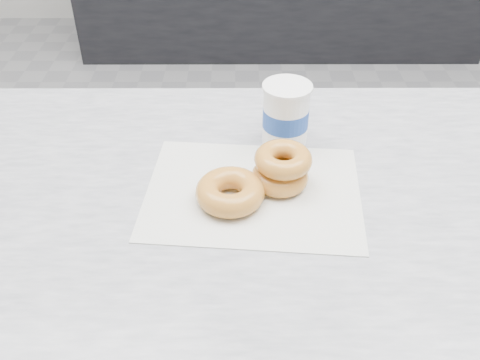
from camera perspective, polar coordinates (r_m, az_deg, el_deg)
The scene contains 5 objects.
ground at distance 1.91m, azimuth 7.80°, elevation -11.41°, with size 5.00×5.00×0.00m, color #959598.
wax_paper at distance 0.86m, azimuth 1.40°, elevation -1.26°, with size 0.34×0.26×0.00m, color silver.
donut_single at distance 0.82m, azimuth -1.06°, elevation -1.26°, with size 0.11×0.11×0.04m, color gold.
donut_stack at distance 0.85m, azimuth 4.45°, elevation 1.28°, with size 0.10×0.10×0.06m.
coffee_cup at distance 0.94m, azimuth 4.91°, elevation 7.02°, with size 0.09×0.09×0.11m.
Camera 1 is at (-0.26, -1.23, 1.44)m, focal length 40.00 mm.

